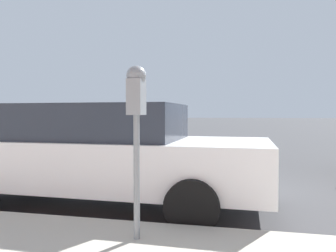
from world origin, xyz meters
name	(u,v)px	position (x,y,z in m)	size (l,w,h in m)	color
ground_plane	(191,192)	(0.00, 0.00, 0.00)	(220.00, 220.00, 0.00)	#424244
parking_meter	(136,107)	(-2.69, 0.14, 1.44)	(0.21, 0.19, 1.66)	gray
car_white	(98,152)	(-1.10, 1.26, 0.80)	(2.05, 4.95, 1.52)	silver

